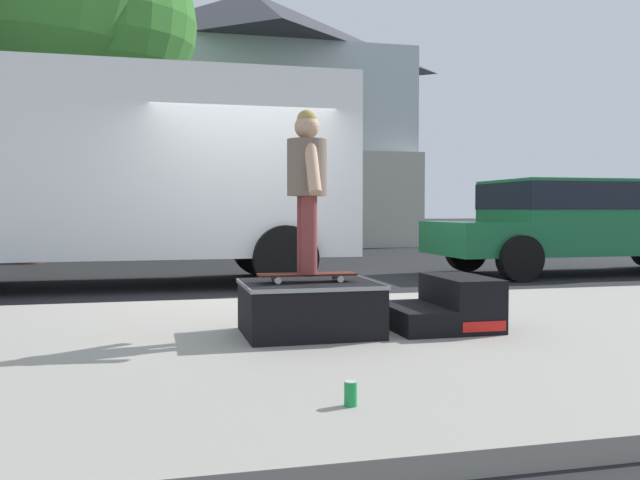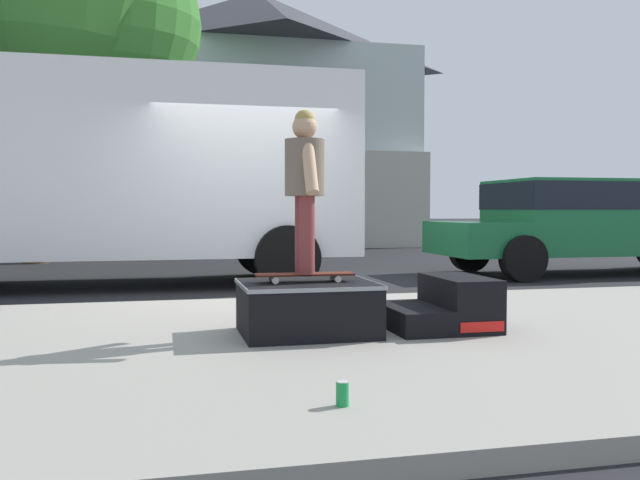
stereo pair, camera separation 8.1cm
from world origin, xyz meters
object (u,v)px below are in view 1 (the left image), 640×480
object	(u,v)px
skate_box	(309,306)
skateboard	(307,275)
soda_can	(351,394)
skater_kid	(307,177)
box_truck	(108,169)
kicker_ramp	(446,307)
pickup_truck_green	(583,222)

from	to	relation	value
skate_box	skateboard	xyz separation A→B (m)	(-0.02, 0.01, 0.25)
skateboard	soda_can	distance (m)	2.03
skater_kid	soda_can	distance (m)	2.31
skate_box	box_truck	size ratio (longest dim) A/B	0.15
skateboard	kicker_ramp	bearing A→B (deg)	-0.71
kicker_ramp	box_truck	bearing A→B (deg)	120.90
box_truck	kicker_ramp	bearing A→B (deg)	-59.10
skate_box	box_truck	bearing A→B (deg)	110.00
skateboard	pickup_truck_green	xyz separation A→B (m)	(6.04, 5.02, 0.30)
skate_box	skateboard	size ratio (longest dim) A/B	1.35
skateboard	soda_can	world-z (taller)	skateboard
skater_kid	pickup_truck_green	size ratio (longest dim) A/B	0.23
skateboard	soda_can	bearing A→B (deg)	-96.43
soda_can	box_truck	xyz separation A→B (m)	(-1.59, 6.97, 1.52)
skate_box	soda_can	distance (m)	1.98
soda_can	box_truck	size ratio (longest dim) A/B	0.02
skater_kid	box_truck	world-z (taller)	box_truck
skate_box	skater_kid	xyz separation A→B (m)	(-0.02, 0.01, 1.02)
soda_can	pickup_truck_green	bearing A→B (deg)	48.18
kicker_ramp	soda_can	bearing A→B (deg)	-125.76
skater_kid	skate_box	bearing A→B (deg)	-42.10
skateboard	skater_kid	size ratio (longest dim) A/B	0.61
kicker_ramp	box_truck	world-z (taller)	box_truck
soda_can	skater_kid	bearing A→B (deg)	83.57
pickup_truck_green	skateboard	bearing A→B (deg)	-140.25
skater_kid	box_truck	bearing A→B (deg)	109.90
skateboard	box_truck	distance (m)	5.43
skater_kid	pickup_truck_green	xyz separation A→B (m)	(6.04, 5.02, -0.47)
kicker_ramp	pickup_truck_green	size ratio (longest dim) A/B	0.15
pickup_truck_green	box_truck	bearing A→B (deg)	-179.83
skate_box	kicker_ramp	distance (m)	1.18
skate_box	soda_can	bearing A→B (deg)	-96.93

